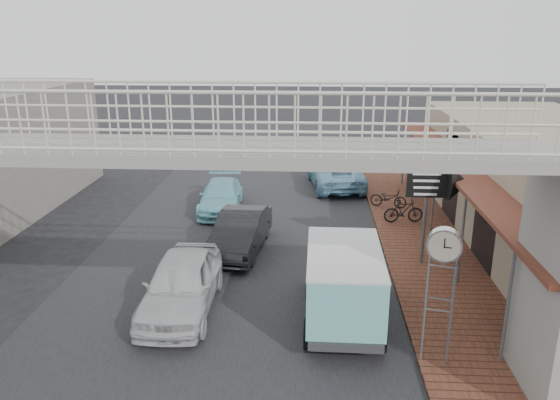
# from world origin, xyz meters

# --- Properties ---
(ground) EXTENTS (120.00, 120.00, 0.00)m
(ground) POSITION_xyz_m (0.00, 0.00, 0.00)
(ground) COLOR black
(ground) RESTS_ON ground
(road_strip) EXTENTS (10.00, 60.00, 0.01)m
(road_strip) POSITION_xyz_m (0.00, 0.00, 0.01)
(road_strip) COLOR black
(road_strip) RESTS_ON ground
(sidewalk) EXTENTS (3.00, 40.00, 0.10)m
(sidewalk) POSITION_xyz_m (6.50, 3.00, 0.05)
(sidewalk) COLOR brown
(sidewalk) RESTS_ON ground
(footbridge) EXTENTS (16.40, 2.40, 6.34)m
(footbridge) POSITION_xyz_m (0.00, -4.00, 3.18)
(footbridge) COLOR gray
(footbridge) RESTS_ON ground
(white_hatchback) EXTENTS (1.87, 4.51, 1.53)m
(white_hatchback) POSITION_xyz_m (-0.99, -0.94, 0.76)
(white_hatchback) COLOR silver
(white_hatchback) RESTS_ON ground
(dark_sedan) EXTENTS (1.90, 4.34, 1.39)m
(dark_sedan) POSITION_xyz_m (0.06, 3.28, 0.69)
(dark_sedan) COLOR black
(dark_sedan) RESTS_ON ground
(angkot_curb) EXTENTS (2.97, 5.27, 1.39)m
(angkot_curb) POSITION_xyz_m (3.60, 11.53, 0.69)
(angkot_curb) COLOR #71A7C5
(angkot_curb) RESTS_ON ground
(angkot_far) EXTENTS (1.97, 4.26, 1.21)m
(angkot_far) POSITION_xyz_m (-1.34, 7.66, 0.60)
(angkot_far) COLOR #79C6D3
(angkot_far) RESTS_ON ground
(angkot_van) EXTENTS (1.98, 4.23, 2.06)m
(angkot_van) POSITION_xyz_m (3.35, -1.28, 1.31)
(angkot_van) COLOR black
(angkot_van) RESTS_ON ground
(motorcycle_near) EXTENTS (1.63, 0.95, 0.81)m
(motorcycle_near) POSITION_xyz_m (5.74, 8.18, 0.50)
(motorcycle_near) COLOR black
(motorcycle_near) RESTS_ON sidewalk
(motorcycle_far) EXTENTS (1.59, 0.62, 0.93)m
(motorcycle_far) POSITION_xyz_m (6.08, 6.27, 0.57)
(motorcycle_far) COLOR black
(motorcycle_far) RESTS_ON sidewalk
(street_clock) EXTENTS (0.81, 0.73, 3.15)m
(street_clock) POSITION_xyz_m (5.41, -2.91, 2.71)
(street_clock) COLOR #59595B
(street_clock) RESTS_ON sidewalk
(arrow_sign) EXTENTS (1.90, 1.19, 3.31)m
(arrow_sign) POSITION_xyz_m (6.90, 2.39, 2.77)
(arrow_sign) COLOR #59595B
(arrow_sign) RESTS_ON sidewalk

